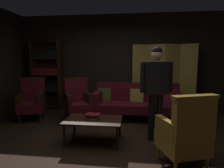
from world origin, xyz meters
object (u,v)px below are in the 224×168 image
object	(u,v)px
bookshelf	(47,73)
book_black_cloth	(93,116)
book_red_leather	(93,115)
armchair_wing_left	(78,101)
velvet_couch	(137,101)
book_tan_leather	(93,118)
folding_screen	(164,77)
armchair_gilt_accent	(185,134)
armchair_wing_right	(32,100)
coffee_table	(94,122)
standing_figure	(156,85)

from	to	relation	value
bookshelf	book_black_cloth	xyz separation A→B (m)	(1.90, -2.19, -0.62)
book_red_leather	armchair_wing_left	bearing A→B (deg)	119.63
velvet_couch	book_tan_leather	distance (m)	1.66
folding_screen	armchair_wing_left	world-z (taller)	folding_screen
armchair_gilt_accent	armchair_wing_left	world-z (taller)	same
velvet_couch	book_tan_leather	bearing A→B (deg)	-118.89
folding_screen	book_red_leather	bearing A→B (deg)	-125.65
armchair_wing_right	bookshelf	bearing A→B (deg)	96.74
armchair_wing_right	book_tan_leather	world-z (taller)	armchair_wing_right
folding_screen	coffee_table	distance (m)	2.73
armchair_wing_right	standing_figure	distance (m)	3.06
bookshelf	armchair_wing_left	bearing A→B (deg)	-41.06
folding_screen	bookshelf	distance (m)	3.43
standing_figure	book_black_cloth	world-z (taller)	standing_figure
book_red_leather	armchair_wing_right	bearing A→B (deg)	149.29
folding_screen	velvet_couch	xyz separation A→B (m)	(-0.73, -0.69, -0.53)
book_black_cloth	book_red_leather	distance (m)	0.03
folding_screen	book_tan_leather	world-z (taller)	folding_screen
armchair_gilt_accent	armchair_wing_right	world-z (taller)	same
armchair_gilt_accent	book_black_cloth	xyz separation A→B (m)	(-1.43, 0.72, -0.03)
velvet_couch	book_red_leather	xyz separation A→B (m)	(-0.80, -1.45, 0.04)
armchair_wing_right	armchair_wing_left	bearing A→B (deg)	1.28
book_red_leather	velvet_couch	bearing A→B (deg)	61.11
armchair_wing_right	book_tan_leather	xyz separation A→B (m)	(1.76, -1.05, -0.06)
armchair_wing_left	book_tan_leather	distance (m)	1.24
coffee_table	armchair_wing_left	world-z (taller)	armchair_wing_left
bookshelf	armchair_wing_left	distance (m)	1.81
book_black_cloth	book_red_leather	size ratio (longest dim) A/B	0.77
book_black_cloth	coffee_table	bearing A→B (deg)	-60.81
velvet_couch	armchair_wing_left	bearing A→B (deg)	-164.91
standing_figure	book_red_leather	bearing A→B (deg)	-170.47
velvet_couch	standing_figure	world-z (taller)	standing_figure
folding_screen	standing_figure	world-z (taller)	folding_screen
book_red_leather	folding_screen	bearing A→B (deg)	54.35
armchair_wing_right	book_red_leather	world-z (taller)	armchair_wing_right
coffee_table	standing_figure	distance (m)	1.30
folding_screen	bookshelf	xyz separation A→B (m)	(-3.43, 0.05, 0.10)
coffee_table	book_tan_leather	size ratio (longest dim) A/B	5.03
armchair_gilt_accent	book_tan_leather	xyz separation A→B (m)	(-1.43, 0.72, -0.06)
velvet_couch	coffee_table	world-z (taller)	velvet_couch
folding_screen	armchair_wing_right	xyz separation A→B (m)	(-3.30, -1.09, -0.50)
folding_screen	book_red_leather	size ratio (longest dim) A/B	7.75
standing_figure	book_red_leather	distance (m)	1.26
velvet_couch	book_red_leather	bearing A→B (deg)	-118.89
velvet_couch	standing_figure	xyz separation A→B (m)	(0.33, -1.26, 0.57)
book_red_leather	armchair_gilt_accent	bearing A→B (deg)	-26.88
bookshelf	book_red_leather	world-z (taller)	bookshelf
folding_screen	bookshelf	world-z (taller)	bookshelf
folding_screen	velvet_couch	distance (m)	1.14
folding_screen	armchair_wing_right	size ratio (longest dim) A/B	1.83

